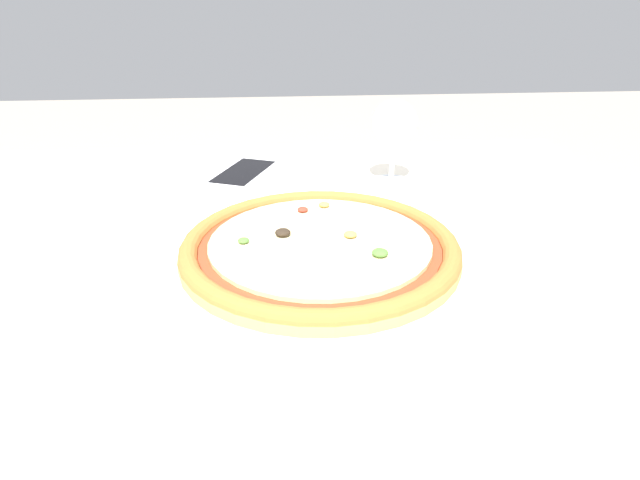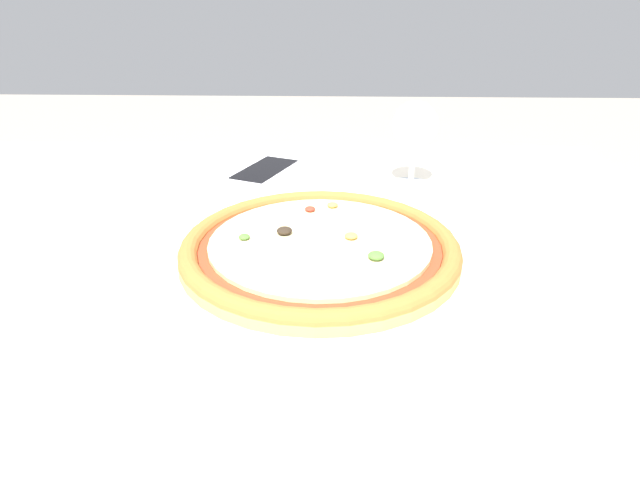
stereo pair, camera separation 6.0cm
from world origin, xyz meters
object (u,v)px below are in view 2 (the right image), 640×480
object	(u,v)px
wine_glass_far_left	(415,128)
cell_phone	(265,172)
pizza_plate	(320,250)
dining_table	(147,327)

from	to	relation	value
wine_glass_far_left	cell_phone	distance (m)	0.26
pizza_plate	cell_phone	size ratio (longest dim) A/B	2.27
cell_phone	dining_table	bearing A→B (deg)	-107.97
dining_table	wine_glass_far_left	size ratio (longest dim) A/B	10.68
pizza_plate	wine_glass_far_left	distance (m)	0.31
pizza_plate	wine_glass_far_left	bearing A→B (deg)	62.65
dining_table	cell_phone	distance (m)	0.35
dining_table	pizza_plate	bearing A→B (deg)	4.55
dining_table	wine_glass_far_left	distance (m)	0.48
dining_table	pizza_plate	size ratio (longest dim) A/B	3.94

